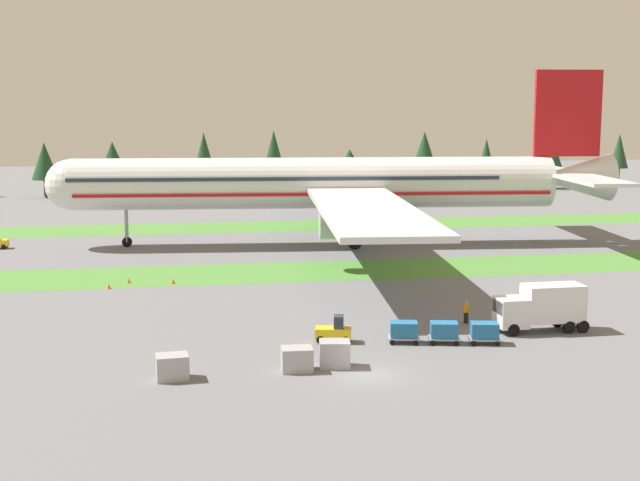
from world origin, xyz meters
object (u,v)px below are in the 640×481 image
(uld_container_0, at_px, (172,367))
(ground_crew_marshaller, at_px, (466,311))
(cargo_dolly_third, at_px, (484,331))
(catering_truck, at_px, (542,306))
(uld_container_1, at_px, (297,359))
(taxiway_marker_0, at_px, (173,281))
(airliner, at_px, (335,183))
(taxiway_marker_2, at_px, (129,280))
(taxiway_marker_1, at_px, (109,286))
(cargo_dolly_second, at_px, (444,331))
(baggage_tug, at_px, (334,331))
(uld_container_2, at_px, (335,354))
(cargo_dolly_lead, at_px, (404,330))

(uld_container_0, bearing_deg, ground_crew_marshaller, 25.28)
(cargo_dolly_third, height_order, catering_truck, catering_truck)
(uld_container_1, relative_size, taxiway_marker_0, 3.73)
(taxiway_marker_0, bearing_deg, cargo_dolly_third, -49.14)
(airliner, bearing_deg, catering_truck, -164.73)
(taxiway_marker_2, bearing_deg, uld_container_1, -68.68)
(uld_container_1, distance_m, taxiway_marker_2, 33.16)
(airliner, height_order, taxiway_marker_1, airliner)
(airliner, bearing_deg, cargo_dolly_second, -175.45)
(taxiway_marker_2, bearing_deg, baggage_tug, -57.17)
(uld_container_1, bearing_deg, uld_container_0, -176.50)
(ground_crew_marshaller, bearing_deg, cargo_dolly_second, -72.26)
(catering_truck, relative_size, taxiway_marker_1, 13.38)
(baggage_tug, height_order, cargo_dolly_third, baggage_tug)
(catering_truck, distance_m, uld_container_1, 20.98)
(airliner, relative_size, catering_truck, 12.09)
(airliner, distance_m, uld_container_2, 51.73)
(cargo_dolly_lead, distance_m, uld_container_1, 10.19)
(cargo_dolly_third, relative_size, uld_container_1, 1.23)
(ground_crew_marshaller, relative_size, taxiway_marker_1, 3.33)
(uld_container_0, height_order, uld_container_2, uld_container_2)
(airliner, relative_size, taxiway_marker_2, 161.46)
(ground_crew_marshaller, bearing_deg, taxiway_marker_2, -166.74)
(cargo_dolly_lead, relative_size, uld_container_0, 1.23)
(baggage_tug, bearing_deg, taxiway_marker_1, 50.39)
(uld_container_0, distance_m, taxiway_marker_2, 31.64)
(baggage_tug, distance_m, taxiway_marker_1, 28.03)
(taxiway_marker_0, bearing_deg, taxiway_marker_1, -166.97)
(uld_container_0, bearing_deg, cargo_dolly_lead, 19.79)
(cargo_dolly_lead, relative_size, cargo_dolly_third, 1.00)
(cargo_dolly_lead, xyz_separation_m, taxiway_marker_0, (-16.42, 24.34, -0.65))
(airliner, xyz_separation_m, ground_crew_marshaller, (3.08, -40.59, -6.65))
(cargo_dolly_third, relative_size, taxiway_marker_0, 4.59)
(cargo_dolly_lead, height_order, taxiway_marker_1, cargo_dolly_lead)
(cargo_dolly_third, bearing_deg, taxiway_marker_2, 56.58)
(cargo_dolly_third, bearing_deg, taxiway_marker_0, 52.76)
(cargo_dolly_third, height_order, taxiway_marker_0, cargo_dolly_third)
(ground_crew_marshaller, height_order, taxiway_marker_1, ground_crew_marshaller)
(baggage_tug, height_order, taxiway_marker_0, baggage_tug)
(catering_truck, distance_m, taxiway_marker_0, 35.84)
(uld_container_1, relative_size, taxiway_marker_2, 3.82)
(ground_crew_marshaller, distance_m, taxiway_marker_0, 29.98)
(baggage_tug, xyz_separation_m, cargo_dolly_lead, (4.92, -1.04, 0.10))
(cargo_dolly_second, relative_size, catering_truck, 0.35)
(airliner, bearing_deg, ground_crew_marshaller, -170.56)
(cargo_dolly_third, distance_m, uld_container_2, 12.29)
(cargo_dolly_second, height_order, uld_container_2, uld_container_2)
(ground_crew_marshaller, bearing_deg, uld_container_2, -90.91)
(taxiway_marker_0, bearing_deg, taxiway_marker_2, 165.81)
(airliner, distance_m, baggage_tug, 45.67)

